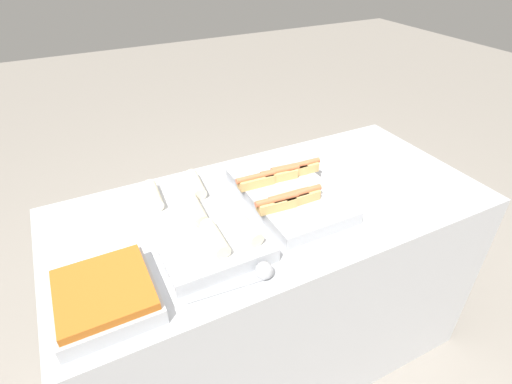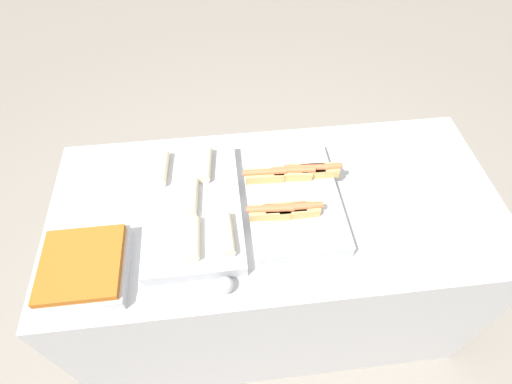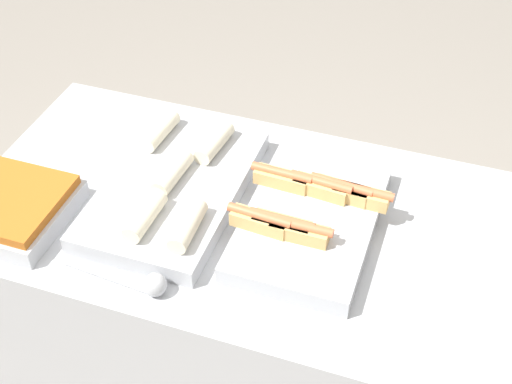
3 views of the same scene
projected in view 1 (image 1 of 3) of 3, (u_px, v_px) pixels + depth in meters
ground_plane at (270, 345)px, 1.96m from camera, size 12.00×12.00×0.00m
counter at (272, 285)px, 1.72m from camera, size 1.62×0.76×0.86m
tray_hotdogs at (288, 192)px, 1.49m from camera, size 0.36×0.48×0.10m
tray_wraps at (199, 220)px, 1.35m from camera, size 0.33×0.54×0.10m
tray_side_front at (105, 296)px, 1.07m from camera, size 0.26×0.27×0.07m
serving_spoon_near at (259, 273)px, 1.16m from camera, size 0.26×0.05×0.05m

